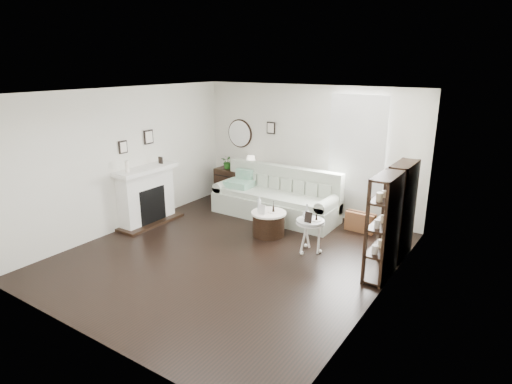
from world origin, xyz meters
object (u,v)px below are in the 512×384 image
Objects in this scene: dresser at (239,186)px; drum_table at (269,223)px; pedestal_table at (310,223)px; sofa at (277,200)px.

dresser is 2.16m from drum_table.
dresser is 1.94× the size of pedestal_table.
pedestal_table is at bearing -14.29° from drum_table.
dresser is 1.73× the size of drum_table.
dresser is 3.10m from pedestal_table.
drum_table is at bearing 165.71° from pedestal_table.
sofa reaches higher than dresser.
sofa reaches higher than pedestal_table.
sofa is at bearing 112.74° from drum_table.
drum_table is (0.41, -0.98, -0.11)m from sofa.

